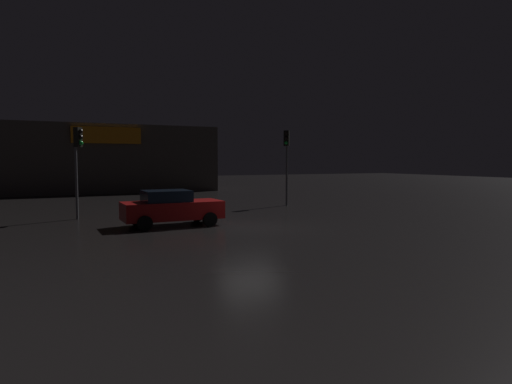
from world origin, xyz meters
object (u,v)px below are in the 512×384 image
traffic_signal_main (287,151)px  car_near (171,208)px  store_building (101,159)px  traffic_signal_opposite (78,151)px

traffic_signal_main → car_near: size_ratio=1.11×
store_building → traffic_signal_opposite: bearing=-99.2°
store_building → traffic_signal_main: size_ratio=4.22×
traffic_signal_opposite → car_near: size_ratio=1.04×
store_building → traffic_signal_opposite: (-3.24, -19.95, 0.32)m
traffic_signal_main → store_building: bearing=114.9°
traffic_signal_main → traffic_signal_opposite: bearing=-173.4°
store_building → car_near: bearing=-89.8°
car_near → traffic_signal_opposite: bearing=130.3°
store_building → traffic_signal_opposite: size_ratio=4.50×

